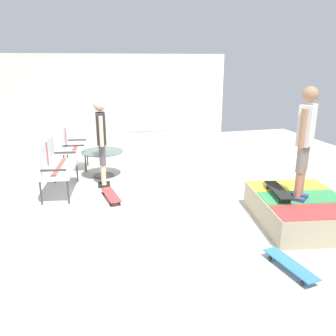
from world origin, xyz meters
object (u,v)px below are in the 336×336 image
Objects in this scene: skateboard_spare at (290,265)px; skateboard_on_ramp at (278,190)px; patio_bench at (53,162)px; patio_chair_near_house at (70,144)px; person_skater at (305,136)px; skate_ramp at (302,210)px; patio_table at (103,159)px; person_watching at (101,136)px; skateboard_by_bench at (111,195)px.

skateboard_on_ramp is (1.29, -0.58, 0.44)m from skateboard_spare.
patio_bench reaches higher than skateboard_spare.
patio_chair_near_house is 5.20m from person_skater.
skate_ramp is 0.49m from skateboard_on_ramp.
patio_bench is at bearing 39.95° from skateboard_spare.
patio_bench is 1.28m from patio_table.
patio_bench is 1.46× the size of patio_table.
patio_bench is 0.75× the size of person_watching.
skateboard_by_bench is 1.00× the size of skateboard_on_ramp.
patio_table reaches higher than skate_ramp.
person_skater is 2.05× the size of skateboard_by_bench.
patio_chair_near_house is at bearing 27.77° from skateboard_spare.
skateboard_by_bench is at bearing -178.91° from patio_table.
patio_table is 0.89m from person_watching.
person_skater is (-2.53, -2.76, 0.38)m from person_watching.
skate_ramp is 1.47m from skateboard_spare.
patio_chair_near_house is 4.84m from skateboard_on_ramp.
skateboard_by_bench is 3.42m from skateboard_spare.
skateboard_by_bench is at bearing 58.69° from skate_ramp.
skateboard_on_ramp is at bearing -132.62° from person_watching.
patio_bench reaches higher than patio_table.
patio_table is at bearing -51.51° from patio_bench.
skateboard_spare is 1.00× the size of skateboard_on_ramp.
patio_chair_near_house is 5.61m from skateboard_spare.
skateboard_on_ramp is at bearing -121.99° from patio_bench.
skateboard_spare is at bearing 156.00° from skateboard_on_ramp.
person_watching is 1.23m from skateboard_by_bench.
patio_table reaches higher than skateboard_spare.
person_skater reaches higher than skate_ramp.
patio_table is at bearing 24.29° from skateboard_spare.
person_watching reaches higher than skateboard_spare.
skateboard_spare is 1.48m from skateboard_on_ramp.
skateboard_spare is (-4.25, -1.92, -0.32)m from patio_table.
patio_table is 1.10× the size of skateboard_by_bench.
person_skater is at bearing -131.23° from skateboard_on_ramp.
patio_table is at bearing 40.15° from skateboard_on_ramp.
skateboard_on_ramp is at bearing 48.77° from person_skater.
skate_ramp is at bearing -71.96° from person_skater.
skate_ramp reaches higher than skateboard_by_bench.
skate_ramp is 2.56× the size of skateboard_spare.
person_skater is at bearing -132.51° from person_watching.
person_watching is at bearing 47.38° from skateboard_on_ramp.
patio_bench is 4.10m from skateboard_on_ramp.
skateboard_spare is (-1.13, 0.93, -0.13)m from skate_ramp.
person_watching is at bearing -153.95° from patio_chair_near_house.
patio_table is (-0.69, -0.68, -0.21)m from patio_chair_near_house.
person_skater reaches higher than person_watching.
patio_bench is (2.33, 3.83, 0.40)m from skate_ramp.
patio_bench is 1.05m from person_watching.
patio_table is at bearing 40.78° from person_skater.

